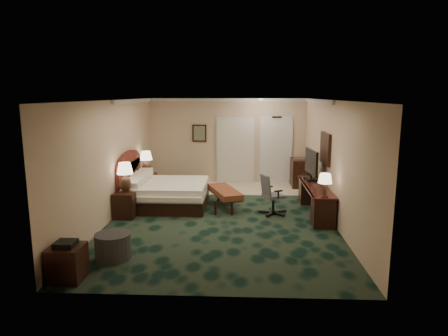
{
  "coord_description": "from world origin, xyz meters",
  "views": [
    {
      "loc": [
        0.46,
        -8.98,
        2.83
      ],
      "look_at": [
        0.03,
        0.6,
        1.05
      ],
      "focal_mm": 32.0,
      "sensor_mm": 36.0,
      "label": 1
    }
  ],
  "objects_px": {
    "tv": "(311,165)",
    "desk_chair": "(273,194)",
    "nightstand_near": "(125,205)",
    "nightstand_far": "(148,183)",
    "bed": "(168,194)",
    "lamp_far": "(146,163)",
    "desk": "(315,200)",
    "ottoman": "(113,246)",
    "minibar": "(299,173)",
    "side_table": "(67,263)",
    "bed_bench": "(225,198)",
    "lamp_near": "(125,177)"
  },
  "relations": [
    {
      "from": "lamp_near",
      "to": "minibar",
      "type": "relative_size",
      "value": 0.8
    },
    {
      "from": "ottoman",
      "to": "side_table",
      "type": "relative_size",
      "value": 1.15
    },
    {
      "from": "side_table",
      "to": "ottoman",
      "type": "bearing_deg",
      "value": 61.99
    },
    {
      "from": "bed",
      "to": "nightstand_near",
      "type": "bearing_deg",
      "value": -130.24
    },
    {
      "from": "tv",
      "to": "nightstand_far",
      "type": "bearing_deg",
      "value": 158.1
    },
    {
      "from": "lamp_near",
      "to": "desk",
      "type": "relative_size",
      "value": 0.29
    },
    {
      "from": "desk_chair",
      "to": "lamp_far",
      "type": "bearing_deg",
      "value": 125.43
    },
    {
      "from": "lamp_far",
      "to": "side_table",
      "type": "distance_m",
      "value": 5.63
    },
    {
      "from": "lamp_far",
      "to": "tv",
      "type": "xyz_separation_m",
      "value": [
        4.51,
        -1.28,
        0.2
      ]
    },
    {
      "from": "nightstand_far",
      "to": "desk",
      "type": "height_order",
      "value": "desk"
    },
    {
      "from": "desk_chair",
      "to": "minibar",
      "type": "relative_size",
      "value": 1.13
    },
    {
      "from": "side_table",
      "to": "minibar",
      "type": "height_order",
      "value": "minibar"
    },
    {
      "from": "nightstand_near",
      "to": "desk",
      "type": "relative_size",
      "value": 0.25
    },
    {
      "from": "bed_bench",
      "to": "desk_chair",
      "type": "height_order",
      "value": "desk_chair"
    },
    {
      "from": "lamp_near",
      "to": "desk",
      "type": "distance_m",
      "value": 4.5
    },
    {
      "from": "nightstand_near",
      "to": "nightstand_far",
      "type": "relative_size",
      "value": 1.1
    },
    {
      "from": "bed",
      "to": "ottoman",
      "type": "relative_size",
      "value": 3.15
    },
    {
      "from": "desk",
      "to": "nightstand_near",
      "type": "bearing_deg",
      "value": -174.14
    },
    {
      "from": "bed",
      "to": "bed_bench",
      "type": "height_order",
      "value": "bed"
    },
    {
      "from": "tv",
      "to": "minibar",
      "type": "bearing_deg",
      "value": 84.23
    },
    {
      "from": "lamp_far",
      "to": "tv",
      "type": "height_order",
      "value": "tv"
    },
    {
      "from": "lamp_far",
      "to": "desk",
      "type": "xyz_separation_m",
      "value": [
        4.52,
        -1.93,
        -0.53
      ]
    },
    {
      "from": "lamp_near",
      "to": "tv",
      "type": "xyz_separation_m",
      "value": [
        4.43,
        1.1,
        0.13
      ]
    },
    {
      "from": "ottoman",
      "to": "desk",
      "type": "relative_size",
      "value": 0.26
    },
    {
      "from": "nightstand_far",
      "to": "lamp_far",
      "type": "distance_m",
      "value": 0.61
    },
    {
      "from": "bed_bench",
      "to": "nightstand_far",
      "type": "bearing_deg",
      "value": 125.51
    },
    {
      "from": "tv",
      "to": "nightstand_near",
      "type": "bearing_deg",
      "value": -171.57
    },
    {
      "from": "nightstand_near",
      "to": "ottoman",
      "type": "height_order",
      "value": "nightstand_near"
    },
    {
      "from": "side_table",
      "to": "desk_chair",
      "type": "bearing_deg",
      "value": 46.22
    },
    {
      "from": "lamp_near",
      "to": "nightstand_near",
      "type": "bearing_deg",
      "value": -158.78
    },
    {
      "from": "minibar",
      "to": "tv",
      "type": "bearing_deg",
      "value": -90.28
    },
    {
      "from": "nightstand_far",
      "to": "side_table",
      "type": "height_order",
      "value": "side_table"
    },
    {
      "from": "nightstand_near",
      "to": "minibar",
      "type": "xyz_separation_m",
      "value": [
        4.46,
        3.32,
        0.14
      ]
    },
    {
      "from": "bed_bench",
      "to": "ottoman",
      "type": "bearing_deg",
      "value": -139.84
    },
    {
      "from": "nightstand_near",
      "to": "lamp_far",
      "type": "height_order",
      "value": "lamp_far"
    },
    {
      "from": "bed",
      "to": "nightstand_near",
      "type": "relative_size",
      "value": 3.3
    },
    {
      "from": "desk_chair",
      "to": "bed",
      "type": "bearing_deg",
      "value": 142.47
    },
    {
      "from": "tv",
      "to": "bed_bench",
      "type": "bearing_deg",
      "value": -179.38
    },
    {
      "from": "ottoman",
      "to": "minibar",
      "type": "height_order",
      "value": "minibar"
    },
    {
      "from": "minibar",
      "to": "ottoman",
      "type": "bearing_deg",
      "value": -125.11
    },
    {
      "from": "bed_bench",
      "to": "desk_chair",
      "type": "bearing_deg",
      "value": -43.05
    },
    {
      "from": "lamp_far",
      "to": "desk",
      "type": "distance_m",
      "value": 4.95
    },
    {
      "from": "side_table",
      "to": "tv",
      "type": "height_order",
      "value": "tv"
    },
    {
      "from": "bed",
      "to": "desk",
      "type": "height_order",
      "value": "desk"
    },
    {
      "from": "lamp_far",
      "to": "side_table",
      "type": "height_order",
      "value": "lamp_far"
    },
    {
      "from": "nightstand_near",
      "to": "nightstand_far",
      "type": "bearing_deg",
      "value": 90.53
    },
    {
      "from": "nightstand_near",
      "to": "tv",
      "type": "bearing_deg",
      "value": 13.93
    },
    {
      "from": "bed",
      "to": "minibar",
      "type": "relative_size",
      "value": 2.27
    },
    {
      "from": "tv",
      "to": "desk_chair",
      "type": "relative_size",
      "value": 1.02
    },
    {
      "from": "lamp_near",
      "to": "ottoman",
      "type": "distance_m",
      "value": 2.52
    }
  ]
}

